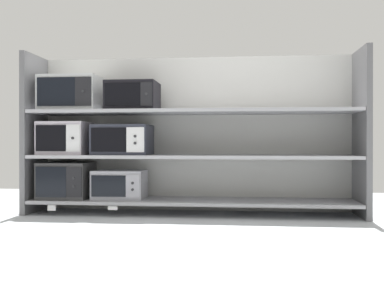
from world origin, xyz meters
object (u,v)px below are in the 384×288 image
Objects in this scene: microwave_4 at (71,94)px; microwave_1 at (120,184)px; microwave_0 at (66,180)px; microwave_2 at (66,138)px; microwave_5 at (133,96)px; microwave_3 at (123,140)px.

microwave_1 is at bearing 0.03° from microwave_4.
microwave_2 is (-0.01, 0.00, 0.40)m from microwave_0.
microwave_1 is at bearing 0.04° from microwave_0.
microwave_2 is 0.81× the size of microwave_4.
microwave_5 is at bearing 0.02° from microwave_0.
microwave_4 reaches higher than microwave_2.
microwave_3 is (0.03, -0.00, 0.42)m from microwave_1.
microwave_0 is 0.97× the size of microwave_1.
microwave_3 is 0.95× the size of microwave_4.
microwave_5 reaches higher than microwave_3.
microwave_3 reaches higher than microwave_0.
microwave_5 reaches higher than microwave_1.
microwave_1 is 1.08× the size of microwave_2.
microwave_1 is 0.92× the size of microwave_3.
microwave_5 is at bearing 0.01° from microwave_4.
microwave_1 is 1.03× the size of microwave_5.
microwave_0 is 0.89× the size of microwave_3.
microwave_3 is at bearing -0.29° from microwave_1.
microwave_5 is at bearing 0.01° from microwave_3.
microwave_4 reaches higher than microwave_5.
microwave_0 is 0.40m from microwave_2.
microwave_0 reaches higher than microwave_1.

